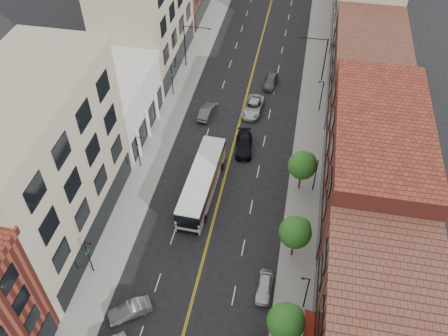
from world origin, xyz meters
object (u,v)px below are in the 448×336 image
Objects in this scene: car_parked_far at (264,287)px; car_lane_c at (271,81)px; car_lane_behind at (207,111)px; car_lane_a at (244,145)px; car_lane_b at (253,107)px; city_bus at (202,181)px; car_angle_b at (130,310)px.

car_parked_far is 36.27m from car_lane_c.
car_lane_behind is 8.82m from car_lane_a.
car_lane_a is 8.32m from car_lane_b.
city_bus is at bearing 127.28° from car_parked_far.
car_parked_far is at bearing 76.67° from car_angle_b.
car_lane_b reaches higher than car_angle_b.
car_lane_behind is 12.32m from car_lane_c.
city_bus is 3.11× the size of car_angle_b.
car_angle_b is 34.84m from car_lane_b.
city_bus is at bearing -97.85° from car_lane_b.
car_parked_far is 0.71× the size of car_lane_b.
car_parked_far is 29.30m from car_lane_behind.
car_angle_b is 26.75m from car_lane_a.
city_bus is at bearing -120.59° from car_lane_a.
car_lane_b is at bearing -99.97° from car_lane_c.
car_parked_far is at bearing -82.96° from car_lane_a.
car_lane_c is (-3.68, 36.08, 0.09)m from car_parked_far.
car_lane_b is at bearing 132.91° from car_angle_b.
car_parked_far is (12.52, 5.06, -0.02)m from car_angle_b.
car_lane_a reaches higher than car_lane_c.
car_lane_a is (6.38, -6.09, 0.03)m from car_lane_behind.
car_lane_b is 1.26× the size of car_lane_c.
city_bus reaches higher than car_parked_far.
city_bus reaches higher than car_lane_c.
car_lane_c is at bearing -124.54° from car_lane_behind.
car_lane_behind is (0.72, 31.88, 0.04)m from car_angle_b.
car_parked_far is 0.89× the size of car_lane_c.
car_lane_a reaches higher than car_parked_far.
car_lane_a is 0.95× the size of car_lane_b.
city_bus is 2.34× the size of car_lane_b.
car_lane_a is (-5.42, 20.73, 0.10)m from car_parked_far.
car_lane_c is (8.12, 9.26, 0.02)m from car_lane_behind.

